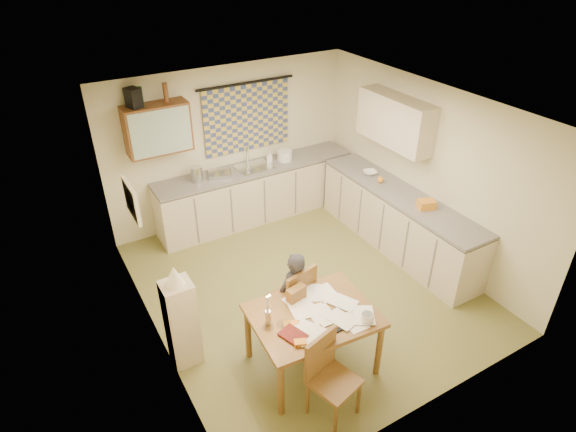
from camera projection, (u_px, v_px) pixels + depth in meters
floor at (304, 286)px, 6.60m from camera, size 4.00×4.50×0.02m
ceiling at (308, 108)px, 5.29m from camera, size 4.00×4.50×0.02m
wall_back at (230, 145)px, 7.61m from camera, size 4.00×0.02×2.50m
wall_front at (441, 317)px, 4.28m from camera, size 4.00×0.02×2.50m
wall_left at (145, 255)px, 5.08m from camera, size 0.02×4.50×2.50m
wall_right at (426, 171)px, 6.81m from camera, size 0.02×4.50×2.50m
window_blind at (247, 118)px, 7.50m from camera, size 1.45×0.03×1.05m
curtain_rod at (246, 83)px, 7.20m from camera, size 1.60×0.04×0.04m
wall_cabinet at (157, 129)px, 6.70m from camera, size 0.90×0.34×0.70m
wall_cabinet_glass at (161, 133)px, 6.57m from camera, size 0.84×0.02×0.64m
upper_cabinet_right at (395, 121)px, 6.83m from camera, size 0.34×1.30×0.70m
framed_print at (131, 201)px, 5.16m from camera, size 0.04×0.50×0.40m
print_canvas at (134, 200)px, 5.17m from camera, size 0.01×0.42×0.32m
counter_back at (256, 193)px, 7.92m from camera, size 3.30×0.62×0.92m
counter_right at (397, 221)px, 7.17m from camera, size 0.62×2.95×0.92m
stove at (440, 251)px, 6.54m from camera, size 0.55×0.55×0.85m
sink at (254, 170)px, 7.69m from camera, size 0.56×0.46×0.10m
tap at (247, 156)px, 7.71m from camera, size 0.03×0.03×0.28m
dish_rack at (220, 174)px, 7.40m from camera, size 0.43×0.40×0.06m
kettle at (197, 174)px, 7.19m from camera, size 0.24×0.24×0.24m
mixing_bowl at (285, 155)px, 7.86m from camera, size 0.26×0.26×0.16m
soap_bottle at (269, 157)px, 7.78m from camera, size 0.14×0.14×0.19m
bowl at (370, 173)px, 7.44m from camera, size 0.33×0.33×0.05m
orange_bag at (426, 204)px, 6.53m from camera, size 0.26×0.23×0.12m
fruit_orange at (380, 180)px, 7.18m from camera, size 0.10×0.10×0.10m
speaker at (133, 98)px, 6.34m from camera, size 0.22×0.24×0.26m
bottle_green at (140, 97)px, 6.38m from camera, size 0.08×0.08×0.26m
bottle_brown at (166, 93)px, 6.53m from camera, size 0.08×0.08×0.26m
dining_table at (312, 339)px, 5.22m from camera, size 1.35×1.06×0.75m
chair_far at (291, 310)px, 5.73m from camera, size 0.52×0.52×0.97m
chair_near at (332, 392)px, 4.74m from camera, size 0.52×0.52×0.93m
person at (294, 296)px, 5.53m from camera, size 0.56×0.48×1.16m
shelf_stand at (182, 323)px, 5.20m from camera, size 0.32×0.30×1.08m
lampshade at (174, 276)px, 4.87m from camera, size 0.20×0.20×0.22m
letter_rack at (296, 294)px, 5.18m from camera, size 0.24×0.14×0.16m
mug at (367, 318)px, 4.90m from camera, size 0.16×0.16×0.11m
magazine at (287, 341)px, 4.69m from camera, size 0.35×0.38×0.02m
book at (284, 329)px, 4.83m from camera, size 0.32×0.33×0.02m
orange_box at (300, 343)px, 4.65m from camera, size 0.14×0.12×0.04m
eyeglasses at (340, 329)px, 4.83m from camera, size 0.13×0.05×0.02m
candle_holder at (268, 318)px, 4.85m from camera, size 0.07×0.07×0.18m
candle at (267, 305)px, 4.71m from camera, size 0.02×0.02×0.22m
candle_flame at (270, 295)px, 4.65m from camera, size 0.02×0.02×0.02m
papers at (325, 312)px, 5.04m from camera, size 0.96×0.94×0.02m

